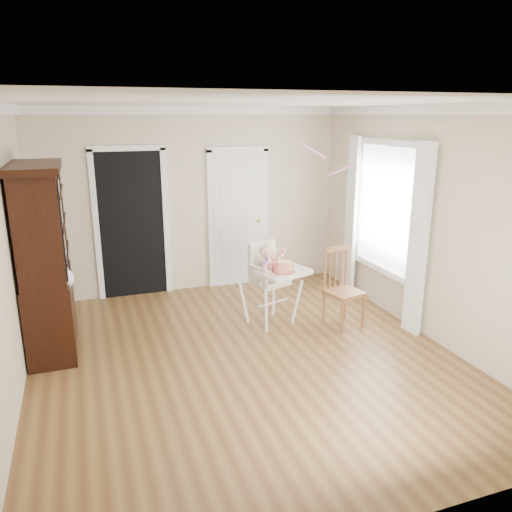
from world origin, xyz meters
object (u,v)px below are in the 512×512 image
object	(u,v)px
high_chair	(271,274)
dining_chair	(343,290)
sippy_cup	(265,267)
china_cabinet	(45,260)
cake	(284,267)

from	to	relation	value
high_chair	dining_chair	xyz separation A→B (m)	(0.84, -0.33, -0.20)
sippy_cup	dining_chair	size ratio (longest dim) A/B	0.19
high_chair	sippy_cup	bearing A→B (deg)	-147.58
sippy_cup	china_cabinet	world-z (taller)	china_cabinet
cake	sippy_cup	xyz separation A→B (m)	(-0.23, 0.05, 0.01)
sippy_cup	dining_chair	distance (m)	1.07
sippy_cup	china_cabinet	distance (m)	2.47
high_chair	cake	world-z (taller)	high_chair
high_chair	sippy_cup	xyz separation A→B (m)	(-0.15, -0.18, 0.16)
cake	sippy_cup	distance (m)	0.23
high_chair	sippy_cup	distance (m)	0.28
high_chair	sippy_cup	world-z (taller)	high_chair
china_cabinet	dining_chair	size ratio (longest dim) A/B	2.11
cake	dining_chair	xyz separation A→B (m)	(0.76, -0.11, -0.35)
sippy_cup	china_cabinet	size ratio (longest dim) A/B	0.09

